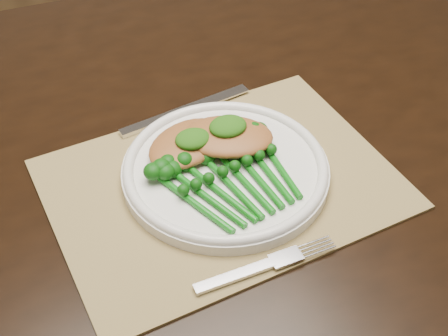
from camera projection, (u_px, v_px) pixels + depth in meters
name	position (u px, v px, depth m)	size (l,w,h in m)	color
dining_table	(213.00, 273.00, 1.19)	(1.62, 0.94, 0.75)	black
placemat	(222.00, 184.00, 0.83)	(0.45, 0.33, 0.00)	olive
dinner_plate	(225.00, 169.00, 0.83)	(0.28, 0.28, 0.03)	white
knife	(174.00, 115.00, 0.93)	(0.21, 0.05, 0.01)	silver
fork	(275.00, 262.00, 0.73)	(0.18, 0.02, 0.01)	silver
chicken_fillet_left	(187.00, 143.00, 0.85)	(0.12, 0.08, 0.02)	#9F602E
chicken_fillet_right	(227.00, 136.00, 0.85)	(0.12, 0.09, 0.02)	#9F602E
pesto_dollop_left	(193.00, 139.00, 0.83)	(0.05, 0.04, 0.02)	#154409
pesto_dollop_right	(228.00, 126.00, 0.84)	(0.05, 0.04, 0.02)	#154409
broccolini_bundle	(237.00, 183.00, 0.80)	(0.18, 0.20, 0.04)	#0C600F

